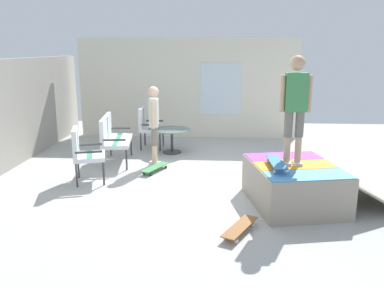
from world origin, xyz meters
The scene contains 12 objects.
ground_plane centered at (0.00, 0.00, -0.05)m, with size 12.00×12.00×0.10m, color #B2B2AD.
house_facade centered at (3.80, 0.49, 1.36)m, with size 0.23×6.00×2.71m.
skate_ramp centered at (-1.12, -1.56, 0.33)m, with size 1.91×2.38×0.66m.
patio_bench centered at (1.04, 1.94, 0.62)m, with size 1.31×0.71×1.02m.
patio_chair_near_house centered at (2.38, 1.41, 0.61)m, with size 0.62×0.55×1.02m.
patio_chair_by_wall centered at (-0.26, 2.14, 0.61)m, with size 0.75×0.70×1.02m.
patio_table centered at (1.95, 0.75, 0.40)m, with size 0.90×0.90×0.57m.
person_watching centered at (0.93, 1.01, 0.97)m, with size 0.48×0.26×1.67m.
person_skater centered at (-1.13, -1.47, 1.63)m, with size 0.25×0.48×1.67m.
skateboard_by_bench centered at (0.46, 0.93, 0.08)m, with size 0.81×0.51×0.10m.
skateboard_spare centered at (-2.21, -0.62, 0.08)m, with size 0.80×0.54×0.10m.
skateboard_on_ramp centered at (-1.32, -1.21, 0.74)m, with size 0.81×0.24×0.10m.
Camera 1 is at (-7.15, -0.28, 2.42)m, focal length 37.11 mm.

